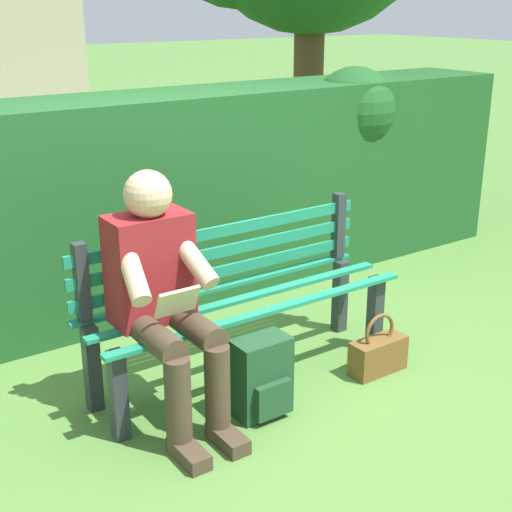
# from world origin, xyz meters

# --- Properties ---
(ground) EXTENTS (60.00, 60.00, 0.00)m
(ground) POSITION_xyz_m (0.00, 0.00, 0.00)
(ground) COLOR #517F38
(park_bench) EXTENTS (1.74, 0.46, 0.85)m
(park_bench) POSITION_xyz_m (0.00, -0.07, 0.45)
(park_bench) COLOR #2D3338
(park_bench) RESTS_ON ground
(person_seated) EXTENTS (0.44, 0.73, 1.19)m
(person_seated) POSITION_xyz_m (0.52, 0.10, 0.64)
(person_seated) COLOR maroon
(person_seated) RESTS_ON ground
(hedge_backdrop) EXTENTS (6.26, 0.75, 1.45)m
(hedge_backdrop) POSITION_xyz_m (0.14, -1.21, 0.70)
(hedge_backdrop) COLOR #1E5123
(hedge_backdrop) RESTS_ON ground
(backpack) EXTENTS (0.27, 0.24, 0.40)m
(backpack) POSITION_xyz_m (0.14, 0.35, 0.19)
(backpack) COLOR #1E4728
(backpack) RESTS_ON ground
(handbag) EXTENTS (0.32, 0.13, 0.34)m
(handbag) POSITION_xyz_m (-0.61, 0.37, 0.11)
(handbag) COLOR brown
(handbag) RESTS_ON ground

